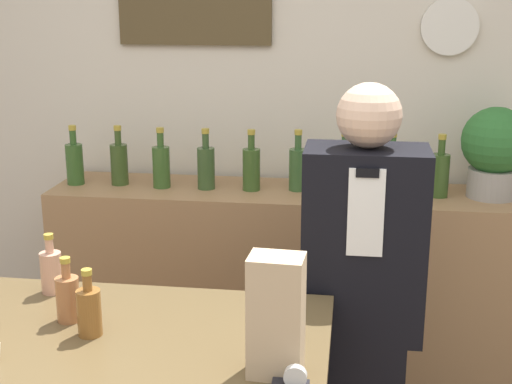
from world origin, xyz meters
TOP-DOWN VIEW (x-y plane):
  - back_wall at (-0.00, 2.00)m, footprint 5.20×0.09m
  - back_shelf at (0.14, 1.72)m, footprint 2.13×0.44m
  - shopkeeper at (0.44, 0.96)m, footprint 0.40×0.25m
  - potted_plant at (0.98, 1.74)m, footprint 0.28×0.28m
  - paper_bag at (0.22, 0.31)m, footprint 0.14×0.11m
  - tape_dispenser at (0.27, 0.23)m, footprint 0.09×0.06m
  - counter_bottle_3 at (-0.54, 0.72)m, footprint 0.07×0.07m
  - counter_bottle_4 at (-0.41, 0.53)m, footprint 0.07×0.07m
  - counter_bottle_5 at (-0.32, 0.45)m, footprint 0.07×0.07m
  - shelf_bottle_0 at (-0.85, 1.70)m, footprint 0.08×0.08m
  - shelf_bottle_1 at (-0.65, 1.73)m, footprint 0.08×0.08m
  - shelf_bottle_2 at (-0.45, 1.70)m, footprint 0.08×0.08m
  - shelf_bottle_3 at (-0.24, 1.71)m, footprint 0.08×0.08m
  - shelf_bottle_4 at (-0.04, 1.71)m, footprint 0.08×0.08m
  - shelf_bottle_5 at (0.16, 1.74)m, footprint 0.08×0.08m
  - shelf_bottle_6 at (0.36, 1.73)m, footprint 0.08×0.08m
  - shelf_bottle_7 at (0.56, 1.74)m, footprint 0.08×0.08m
  - shelf_bottle_8 at (0.76, 1.72)m, footprint 0.08×0.08m

SIDE VIEW (x-z plane):
  - back_shelf at x=0.14m, z-range 0.00..1.01m
  - shopkeeper at x=0.44m, z-range 0.00..1.58m
  - tape_dispenser at x=0.27m, z-range 0.91..0.98m
  - counter_bottle_3 at x=-0.54m, z-range 0.90..1.09m
  - counter_bottle_4 at x=-0.41m, z-range 0.90..1.09m
  - counter_bottle_5 at x=-0.32m, z-range 0.90..1.09m
  - paper_bag at x=0.22m, z-range 0.92..1.23m
  - shelf_bottle_0 at x=-0.85m, z-range 0.98..1.25m
  - shelf_bottle_1 at x=-0.65m, z-range 0.98..1.25m
  - shelf_bottle_2 at x=-0.45m, z-range 0.98..1.25m
  - shelf_bottle_3 at x=-0.24m, z-range 0.98..1.25m
  - shelf_bottle_4 at x=-0.04m, z-range 0.98..1.25m
  - shelf_bottle_5 at x=0.16m, z-range 0.98..1.25m
  - shelf_bottle_6 at x=0.36m, z-range 0.98..1.25m
  - shelf_bottle_7 at x=0.56m, z-range 0.98..1.25m
  - shelf_bottle_8 at x=0.76m, z-range 0.98..1.25m
  - potted_plant at x=0.98m, z-range 1.03..1.41m
  - back_wall at x=0.00m, z-range 0.01..2.71m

